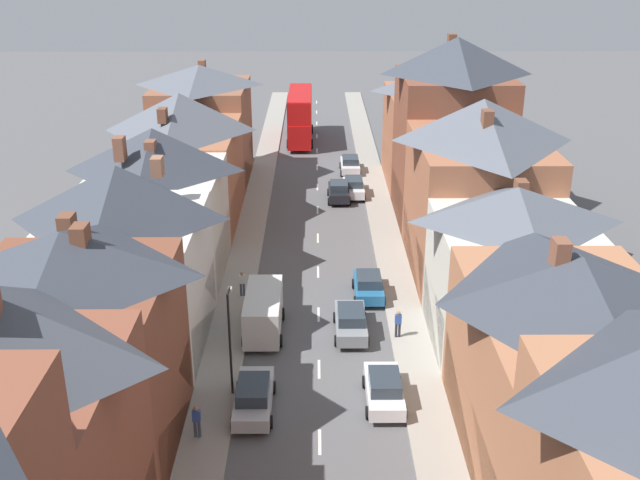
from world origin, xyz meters
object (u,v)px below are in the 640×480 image
(pedestrian_mid_left, at_px, (398,323))
(car_mid_white, at_px, (351,321))
(car_near_blue, at_px, (339,191))
(street_lamp, at_px, (230,336))
(car_parked_right_b, at_px, (368,285))
(pedestrian_near_right, at_px, (197,420))
(car_parked_right_a, at_px, (350,164))
(double_decker_bus_lead, at_px, (300,115))
(car_parked_left_b, at_px, (354,187))
(pedestrian_mid_right, at_px, (242,282))
(car_parked_left_a, at_px, (254,396))
(car_far_grey, at_px, (384,389))
(delivery_van, at_px, (263,311))

(pedestrian_mid_left, bearing_deg, car_mid_white, 167.59)
(car_near_blue, distance_m, street_lamp, 29.33)
(car_parked_right_b, relative_size, pedestrian_near_right, 2.44)
(car_parked_right_a, bearing_deg, double_decker_bus_lead, 113.05)
(car_parked_left_b, bearing_deg, car_parked_right_a, 90.00)
(pedestrian_mid_right, bearing_deg, car_parked_left_b, 68.06)
(car_parked_left_a, distance_m, car_far_grey, 6.23)
(car_parked_left_a, distance_m, car_parked_left_b, 31.84)
(car_near_blue, height_order, car_parked_left_a, car_near_blue)
(pedestrian_near_right, bearing_deg, car_near_blue, 77.30)
(car_parked_left_a, bearing_deg, street_lamp, 129.12)
(car_parked_left_b, bearing_deg, double_decker_bus_lead, 105.05)
(car_parked_left_b, distance_m, pedestrian_mid_left, 24.57)
(car_mid_white, xyz_separation_m, pedestrian_near_right, (-7.25, -9.42, 0.22))
(car_mid_white, relative_size, pedestrian_mid_right, 2.69)
(double_decker_bus_lead, xyz_separation_m, pedestrian_near_right, (-3.64, -51.65, -1.78))
(double_decker_bus_lead, bearing_deg, pedestrian_near_right, -94.03)
(pedestrian_mid_right, bearing_deg, car_parked_right_b, 0.15)
(car_parked_right_b, height_order, pedestrian_mid_right, pedestrian_mid_right)
(car_far_grey, relative_size, pedestrian_mid_left, 2.59)
(pedestrian_mid_left, bearing_deg, car_parked_right_a, 92.36)
(car_parked_right_b, bearing_deg, street_lamp, -125.06)
(street_lamp, bearing_deg, car_mid_white, 44.05)
(car_mid_white, distance_m, pedestrian_near_right, 11.89)
(car_parked_right_b, bearing_deg, pedestrian_mid_left, -76.04)
(double_decker_bus_lead, distance_m, street_lamp, 48.14)
(car_near_blue, distance_m, pedestrian_mid_left, 23.46)
(double_decker_bus_lead, distance_m, car_parked_left_b, 19.02)
(car_parked_left_a, height_order, pedestrian_mid_left, pedestrian_mid_left)
(car_near_blue, height_order, pedestrian_near_right, pedestrian_near_right)
(car_parked_left_a, xyz_separation_m, car_far_grey, (6.20, 0.58, -0.00))
(pedestrian_mid_left, bearing_deg, car_near_blue, 96.34)
(car_parked_right_a, bearing_deg, car_parked_left_a, -99.28)
(double_decker_bus_lead, relative_size, car_parked_left_b, 2.49)
(car_mid_white, height_order, delivery_van, delivery_van)
(car_parked_right_b, bearing_deg, car_far_grey, -90.00)
(car_parked_right_a, xyz_separation_m, car_mid_white, (-1.30, -30.69, 0.02))
(car_parked_right_a, height_order, pedestrian_mid_right, pedestrian_mid_right)
(car_parked_right_b, xyz_separation_m, pedestrian_mid_right, (-7.80, -0.02, 0.23))
(delivery_van, xyz_separation_m, pedestrian_mid_right, (-1.60, 4.39, -0.30))
(car_mid_white, height_order, car_far_grey, car_mid_white)
(delivery_van, bearing_deg, car_parked_right_a, 78.50)
(car_parked_left_a, height_order, car_far_grey, car_far_grey)
(car_near_blue, distance_m, pedestrian_near_right, 32.98)
(car_parked_left_b, height_order, pedestrian_mid_right, pedestrian_mid_right)
(delivery_van, distance_m, pedestrian_mid_right, 4.68)
(pedestrian_mid_left, bearing_deg, pedestrian_near_right, -138.03)
(car_parked_left_b, xyz_separation_m, car_mid_white, (-1.30, -23.96, 0.00))
(car_near_blue, xyz_separation_m, car_parked_left_b, (1.30, 1.22, -0.01))
(car_parked_right_b, distance_m, pedestrian_mid_right, 7.80)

